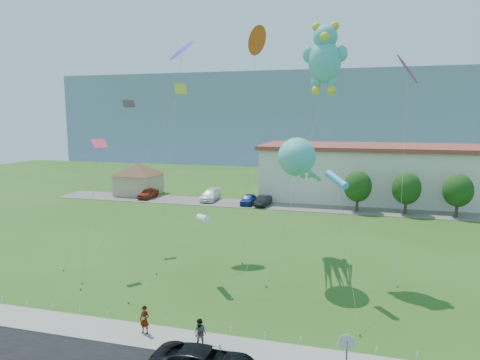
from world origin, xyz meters
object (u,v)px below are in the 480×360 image
pavilion (138,176)px  pedestrian_right (200,333)px  pedestrian_left (145,320)px  teddy_bear_kite (325,57)px  warehouse (473,175)px  parked_car_red (148,193)px  stop_sign (347,347)px  octopus_kite (298,163)px  parked_car_white (210,195)px  parked_car_blue (248,199)px  parked_car_black (263,201)px

pavilion → pedestrian_right: 48.55m
pedestrian_left → teddy_bear_kite: size_ratio=0.08×
warehouse → parked_car_red: bearing=-169.3°
parked_car_red → teddy_bear_kite: (27.79, -23.33, 16.31)m
stop_sign → pedestrian_left: bearing=171.6°
octopus_kite → parked_car_white: bearing=122.1°
octopus_kite → parked_car_blue: bearing=112.3°
pavilion → warehouse: 50.37m
pedestrian_right → parked_car_red: (-22.68, 38.19, -0.06)m
warehouse → pedestrian_left: bearing=-120.8°
teddy_bear_kite → parked_car_red: bearing=140.0°
stop_sign → parked_car_blue: 41.49m
pedestrian_right → teddy_bear_kite: bearing=79.2°
parked_car_red → teddy_bear_kite: size_ratio=0.23×
teddy_bear_kite → parked_car_black: bearing=113.2°
stop_sign → pedestrian_right: size_ratio=1.60×
pedestrian_left → parked_car_black: pedestrian_left is taller
pavilion → parked_car_blue: pavilion is taller
warehouse → pedestrian_right: warehouse is taller
pedestrian_right → parked_car_red: bearing=128.8°
warehouse → octopus_kite: size_ratio=5.21×
parked_car_white → teddy_bear_kite: teddy_bear_kite is taller
pedestrian_left → parked_car_white: 39.56m
pedestrian_right → octopus_kite: (3.47, 12.90, 7.95)m
parked_car_blue → parked_car_red: bearing=179.4°
parked_car_white → parked_car_black: parked_car_white is taller
parked_car_blue → octopus_kite: octopus_kite is taller
parked_car_red → parked_car_black: (18.17, -0.90, -0.06)m
pedestrian_left → parked_car_black: (-0.92, 36.76, -0.16)m
parked_car_blue → teddy_bear_kite: bearing=-61.6°
warehouse → parked_car_red: size_ratio=13.67×
pavilion → teddy_bear_kite: teddy_bear_kite is taller
warehouse → parked_car_black: warehouse is taller
pedestrian_left → parked_car_black: size_ratio=0.38×
parked_car_white → octopus_kite: bearing=-60.1°
parked_car_black → octopus_kite: (7.98, -24.38, 8.07)m
pavilion → parked_car_blue: 19.49m
stop_sign → pedestrian_right: 7.84m
pavilion → stop_sign: 53.90m
pedestrian_right → octopus_kite: bearing=83.1°
pedestrian_left → parked_car_white: (-9.32, 38.45, -0.08)m
pedestrian_right → parked_car_black: bearing=105.0°
parked_car_blue → pedestrian_left: bearing=-84.1°
pedestrian_left → parked_car_red: bearing=120.7°
parked_car_white → parked_car_black: bearing=-13.6°
pedestrian_right → pedestrian_left: bearing=179.7°
stop_sign → parked_car_red: bearing=127.7°
warehouse → stop_sign: bearing=-108.9°
parked_car_white → stop_sign: bearing=-65.0°
stop_sign → octopus_kite: bearing=106.8°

